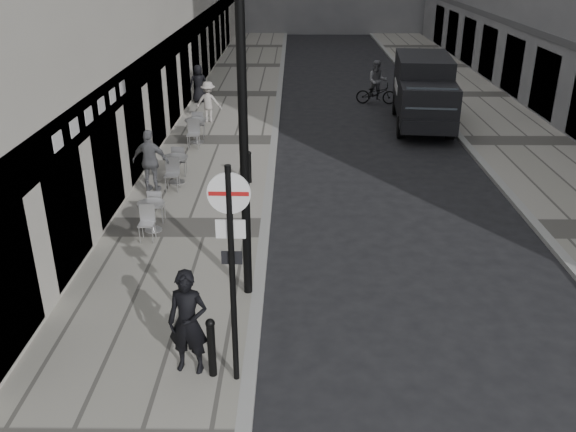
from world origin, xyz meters
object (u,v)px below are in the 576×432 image
Objects in this scene: walking_man at (188,322)px; cyclist at (377,87)px; panel_van at (424,88)px; sign_post at (231,250)px; lamppost at (243,113)px.

walking_man reaches higher than cyclist.
panel_van is at bearing -62.23° from cyclist.
sign_post is at bearing -7.49° from walking_man.
lamppost is (0.78, 2.53, 2.85)m from walking_man.
cyclist is (-1.39, 3.57, -0.72)m from panel_van.
sign_post is 20.30m from cyclist.
walking_man is at bearing -99.22° from cyclist.
walking_man is at bearing -107.71° from panel_van.
lamppost is at bearing -108.82° from panel_van.
walking_man is 17.31m from panel_van.
panel_van is at bearing 65.51° from lamppost.
lamppost is at bearing 91.33° from sign_post.
lamppost reaches higher than panel_van.
cyclist is (4.70, 16.92, -3.12)m from lamppost.
sign_post is at bearing -105.01° from panel_van.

